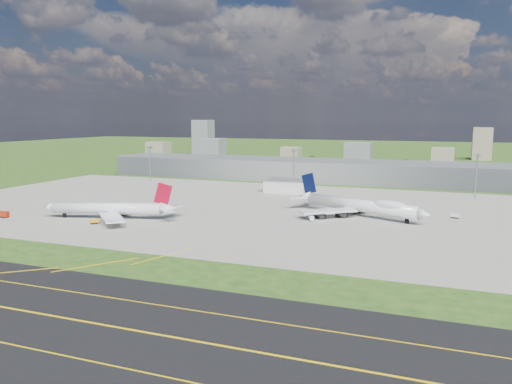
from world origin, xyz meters
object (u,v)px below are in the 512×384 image
(tug_yellow, at_px, (94,222))
(van_white_near, at_px, (311,218))
(airliner_red_twin, at_px, (111,209))
(crash_tender, at_px, (3,215))
(airliner_blue_quad, at_px, (360,206))
(van_white_far, at_px, (455,216))

(tug_yellow, xyz_separation_m, van_white_near, (88.17, 41.07, 0.19))
(tug_yellow, relative_size, van_white_near, 0.92)
(airliner_red_twin, height_order, crash_tender, airliner_red_twin)
(airliner_blue_quad, height_order, crash_tender, airliner_blue_quad)
(crash_tender, height_order, tug_yellow, crash_tender)
(airliner_red_twin, height_order, tug_yellow, airliner_red_twin)
(airliner_blue_quad, bearing_deg, van_white_far, 37.75)
(tug_yellow, bearing_deg, airliner_red_twin, 52.61)
(crash_tender, bearing_deg, airliner_red_twin, 15.51)
(airliner_red_twin, bearing_deg, tug_yellow, 74.22)
(airliner_red_twin, relative_size, van_white_near, 12.59)
(airliner_red_twin, height_order, airliner_blue_quad, airliner_blue_quad)
(airliner_red_twin, xyz_separation_m, van_white_far, (149.71, 58.02, -3.53))
(airliner_red_twin, xyz_separation_m, tug_yellow, (-0.17, -12.17, -3.65))
(airliner_red_twin, distance_m, airliner_blue_quad, 117.20)
(airliner_blue_quad, distance_m, van_white_near, 26.77)
(airliner_red_twin, relative_size, crash_tender, 10.92)
(crash_tender, distance_m, tug_yellow, 49.56)
(airliner_red_twin, xyz_separation_m, crash_tender, (-49.57, -16.11, -3.16))
(tug_yellow, height_order, van_white_far, van_white_far)
(airliner_blue_quad, xyz_separation_m, crash_tender, (-156.98, -63.00, -3.73))
(crash_tender, bearing_deg, van_white_far, 17.91)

